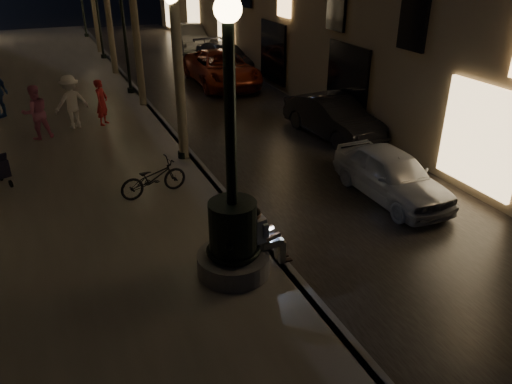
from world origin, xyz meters
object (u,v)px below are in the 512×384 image
pedestrian_white (71,102)px  lamp_curb_a (176,54)px  lamp_curb_b (123,18)px  car_second (333,117)px  lamp_curb_c (96,0)px  car_front (392,174)px  pedestrian_pink (36,112)px  pedestrian_red (102,102)px  fountain_lamppost (233,226)px  seated_man_laptop (263,234)px  car_third (222,68)px  bicycle (153,178)px  car_rear (225,57)px  car_fifth (190,37)px

pedestrian_white → lamp_curb_a: bearing=106.0°
lamp_curb_b → car_second: lamp_curb_b is taller
lamp_curb_b → lamp_curb_c: same height
car_front → pedestrian_pink: size_ratio=2.13×
lamp_curb_b → car_front: (4.30, -12.24, -2.60)m
lamp_curb_c → car_second: bearing=-71.2°
pedestrian_red → pedestrian_pink: 2.22m
fountain_lamppost → car_front: (5.00, 1.76, -0.58)m
seated_man_laptop → car_second: size_ratio=0.32×
fountain_lamppost → car_front: size_ratio=1.40×
lamp_curb_a → car_third: (4.30, 8.44, -2.47)m
lamp_curb_b → bicycle: 10.48m
fountain_lamppost → lamp_curb_c: size_ratio=1.08×
car_second → car_front: bearing=-108.5°
lamp_curb_a → bicycle: (-1.33, -2.07, -2.58)m
fountain_lamppost → car_rear: bearing=70.2°
car_third → lamp_curb_c: bearing=122.0°
seated_man_laptop → pedestrian_white: (-2.56, 10.16, 0.21)m
lamp_curb_a → lamp_curb_b: 8.00m
car_front → pedestrian_white: (-6.95, 8.40, 0.47)m
car_third → bicycle: size_ratio=3.19×
car_second → car_third: car_third is taller
lamp_curb_a → lamp_curb_c: bearing=90.0°
lamp_curb_b → car_front: size_ratio=1.29×
car_rear → bicycle: bearing=-121.8°
seated_man_laptop → car_second: 8.32m
lamp_curb_c → pedestrian_red: bearing=-98.0°
car_third → pedestrian_white: size_ratio=3.03×
fountain_lamppost → car_fifth: size_ratio=1.12×
fountain_lamppost → car_second: size_ratio=1.27×
lamp_curb_b → car_fifth: size_ratio=1.03×
lamp_curb_c → car_second: size_ratio=1.17×
car_second → car_fifth: (0.16, 17.21, 0.09)m
pedestrian_pink → seated_man_laptop: bearing=97.3°
car_front → car_second: (1.04, 4.54, 0.04)m
fountain_lamppost → pedestrian_pink: 9.97m
lamp_curb_b → seated_man_laptop: bearing=-90.4°
car_third → bicycle: (-5.63, -10.51, -0.11)m
car_third → pedestrian_red: pedestrian_red is taller
car_fifth → pedestrian_pink: (-9.30, -14.04, 0.31)m
lamp_curb_c → bicycle: bearing=-94.2°
car_rear → car_second: bearing=-95.5°
car_second → car_rear: car_rear is taller
pedestrian_pink → car_second: bearing=146.8°
car_front → bicycle: (-5.63, 2.17, 0.02)m
lamp_curb_b → car_third: 4.98m
lamp_curb_b → car_third: bearing=5.8°
fountain_lamppost → seated_man_laptop: bearing=0.0°
car_front → bicycle: 6.03m
lamp_curb_a → car_third: size_ratio=0.88×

